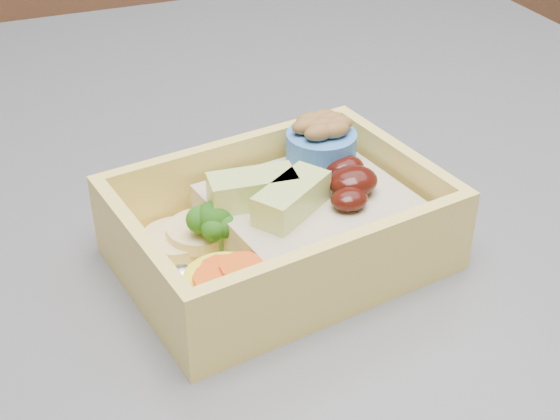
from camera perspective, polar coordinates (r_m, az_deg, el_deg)
name	(u,v)px	position (r m, az deg, el deg)	size (l,w,h in m)	color
bento_box	(287,222)	(0.48, 0.49, -0.89)	(0.21, 0.17, 0.07)	#F2D363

